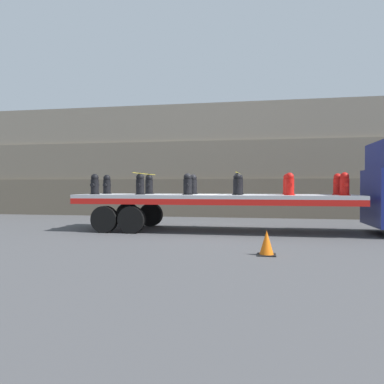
# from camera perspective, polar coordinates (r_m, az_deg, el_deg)

# --- Properties ---
(ground_plane) EXTENTS (120.00, 120.00, 0.00)m
(ground_plane) POSITION_cam_1_polar(r_m,az_deg,el_deg) (13.77, 3.38, -5.95)
(ground_plane) COLOR #474749
(rock_cliff) EXTENTS (60.00, 3.30, 6.07)m
(rock_cliff) POSITION_cam_1_polar(r_m,az_deg,el_deg) (21.21, 5.86, 4.67)
(rock_cliff) COLOR #665B4C
(rock_cliff) RESTS_ON ground_plane
(flatbed_trailer) EXTENTS (9.99, 2.65, 1.34)m
(flatbed_trailer) POSITION_cam_1_polar(r_m,az_deg,el_deg) (13.80, 0.30, -1.45)
(flatbed_trailer) COLOR #B2B2B7
(flatbed_trailer) RESTS_ON ground_plane
(fire_hydrant_black_near_0) EXTENTS (0.37, 0.53, 0.76)m
(fire_hydrant_black_near_0) POSITION_cam_1_polar(r_m,az_deg,el_deg) (14.35, -14.60, 1.11)
(fire_hydrant_black_near_0) COLOR black
(fire_hydrant_black_near_0) RESTS_ON flatbed_trailer
(fire_hydrant_black_far_0) EXTENTS (0.37, 0.53, 0.76)m
(fire_hydrant_black_far_0) POSITION_cam_1_polar(r_m,az_deg,el_deg) (15.38, -12.83, 1.10)
(fire_hydrant_black_far_0) COLOR black
(fire_hydrant_black_far_0) RESTS_ON flatbed_trailer
(fire_hydrant_black_near_1) EXTENTS (0.37, 0.53, 0.76)m
(fire_hydrant_black_near_1) POSITION_cam_1_polar(r_m,az_deg,el_deg) (13.70, -7.92, 1.14)
(fire_hydrant_black_near_1) COLOR black
(fire_hydrant_black_near_1) RESTS_ON flatbed_trailer
(fire_hydrant_black_far_1) EXTENTS (0.37, 0.53, 0.76)m
(fire_hydrant_black_far_1) POSITION_cam_1_polar(r_m,az_deg,el_deg) (14.77, -6.55, 1.13)
(fire_hydrant_black_far_1) COLOR black
(fire_hydrant_black_far_1) RESTS_ON flatbed_trailer
(fire_hydrant_black_near_2) EXTENTS (0.37, 0.53, 0.76)m
(fire_hydrant_black_near_2) POSITION_cam_1_polar(r_m,az_deg,el_deg) (13.26, -0.68, 1.16)
(fire_hydrant_black_near_2) COLOR black
(fire_hydrant_black_near_2) RESTS_ON flatbed_trailer
(fire_hydrant_black_far_2) EXTENTS (0.37, 0.53, 0.76)m
(fire_hydrant_black_far_2) POSITION_cam_1_polar(r_m,az_deg,el_deg) (14.36, 0.17, 1.14)
(fire_hydrant_black_far_2) COLOR black
(fire_hydrant_black_far_2) RESTS_ON flatbed_trailer
(fire_hydrant_black_near_3) EXTENTS (0.37, 0.53, 0.76)m
(fire_hydrant_black_near_3) POSITION_cam_1_polar(r_m,az_deg,el_deg) (13.03, 6.92, 1.16)
(fire_hydrant_black_near_3) COLOR black
(fire_hydrant_black_near_3) RESTS_ON flatbed_trailer
(fire_hydrant_black_far_3) EXTENTS (0.37, 0.53, 0.76)m
(fire_hydrant_black_far_3) POSITION_cam_1_polar(r_m,az_deg,el_deg) (14.16, 7.19, 1.14)
(fire_hydrant_black_far_3) COLOR black
(fire_hydrant_black_far_3) RESTS_ON flatbed_trailer
(fire_hydrant_red_near_4) EXTENTS (0.37, 0.53, 0.76)m
(fire_hydrant_red_near_4) POSITION_cam_1_polar(r_m,az_deg,el_deg) (13.05, 14.65, 1.13)
(fire_hydrant_red_near_4) COLOR red
(fire_hydrant_red_near_4) RESTS_ON flatbed_trailer
(fire_hydrant_red_far_4) EXTENTS (0.37, 0.53, 0.76)m
(fire_hydrant_red_far_4) POSITION_cam_1_polar(r_m,az_deg,el_deg) (14.17, 14.31, 1.12)
(fire_hydrant_red_far_4) COLOR red
(fire_hydrant_red_far_4) RESTS_ON flatbed_trailer
(fire_hydrant_red_near_5) EXTENTS (0.37, 0.53, 0.76)m
(fire_hydrant_red_near_5) POSITION_cam_1_polar(r_m,az_deg,el_deg) (13.30, 22.22, 1.09)
(fire_hydrant_red_near_5) COLOR red
(fire_hydrant_red_near_5) RESTS_ON flatbed_trailer
(fire_hydrant_red_far_5) EXTENTS (0.37, 0.53, 0.76)m
(fire_hydrant_red_far_5) POSITION_cam_1_polar(r_m,az_deg,el_deg) (14.40, 21.30, 1.08)
(fire_hydrant_red_far_5) COLOR red
(fire_hydrant_red_far_5) RESTS_ON flatbed_trailer
(cargo_strap_rear) EXTENTS (0.05, 2.75, 0.01)m
(cargo_strap_rear) POSITION_cam_1_polar(r_m,az_deg,el_deg) (14.24, -7.21, 2.76)
(cargo_strap_rear) COLOR yellow
(cargo_strap_rear) RESTS_ON fire_hydrant_black_near_1
(cargo_strap_middle) EXTENTS (0.05, 2.75, 0.01)m
(cargo_strap_middle) POSITION_cam_1_polar(r_m,az_deg,el_deg) (13.60, 7.07, 2.85)
(cargo_strap_middle) COLOR yellow
(cargo_strap_middle) RESTS_ON fire_hydrant_black_near_3
(traffic_cone) EXTENTS (0.43, 0.43, 0.59)m
(traffic_cone) POSITION_cam_1_polar(r_m,az_deg,el_deg) (9.14, 11.30, -7.65)
(traffic_cone) COLOR black
(traffic_cone) RESTS_ON ground_plane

